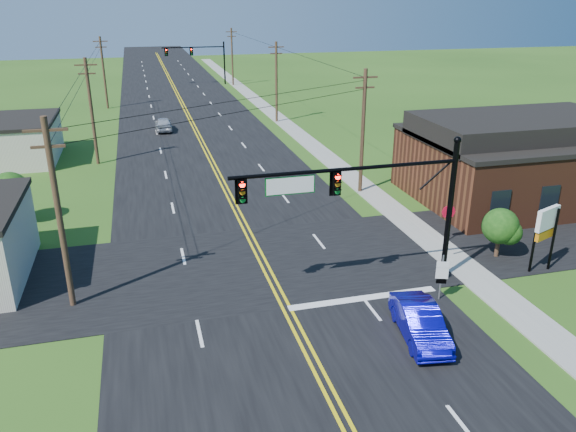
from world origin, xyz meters
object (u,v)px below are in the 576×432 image
object	(u,v)px
route_sign	(442,274)
stop_sign	(448,216)
signal_mast_main	(367,199)
signal_mast_far	(198,56)
blue_car	(420,323)

from	to	relation	value
route_sign	stop_sign	xyz separation A→B (m)	(3.73, 6.00, 0.34)
signal_mast_main	signal_mast_far	world-z (taller)	same
signal_mast_main	blue_car	world-z (taller)	signal_mast_main
signal_mast_far	blue_car	bearing A→B (deg)	-89.55
signal_mast_main	blue_car	distance (m)	6.23
signal_mast_far	stop_sign	world-z (taller)	signal_mast_far
stop_sign	signal_mast_main	bearing A→B (deg)	-142.07
route_sign	blue_car	bearing A→B (deg)	-111.83
signal_mast_far	stop_sign	bearing A→B (deg)	-84.30
signal_mast_main	signal_mast_far	size ratio (longest dim) A/B	1.03
blue_car	stop_sign	bearing A→B (deg)	63.69
signal_mast_main	stop_sign	size ratio (longest dim) A/B	4.74
stop_sign	blue_car	bearing A→B (deg)	-117.57
route_sign	stop_sign	distance (m)	7.07
route_sign	stop_sign	bearing A→B (deg)	78.87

